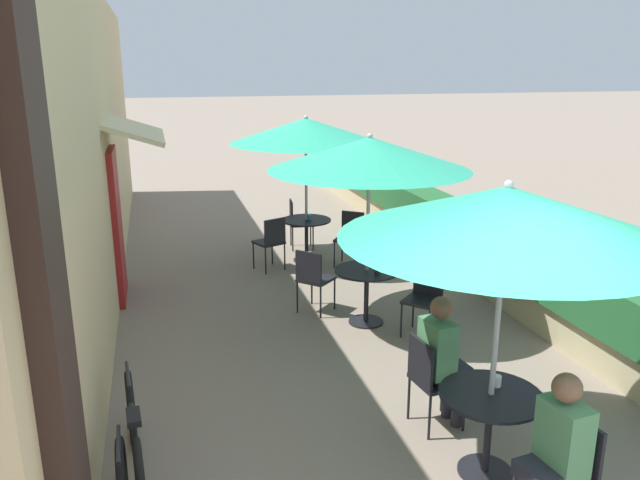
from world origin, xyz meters
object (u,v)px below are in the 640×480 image
at_px(cafe_chair_far_right, 271,239).
at_px(cafe_chair_near_left, 566,468).
at_px(patio_umbrella_near, 506,213).
at_px(bicycle_second, 135,441).
at_px(cafe_chair_far_back, 350,234).
at_px(patio_umbrella_mid, 369,154).
at_px(cafe_chair_mid_left, 313,276).
at_px(patio_table_far, 306,230).
at_px(coffee_cup_near, 497,381).
at_px(coffee_cup_mid, 377,270).
at_px(seated_patron_near_left, 556,451).
at_px(patio_table_near, 489,415).
at_px(coffee_cup_far, 309,217).
at_px(patio_table_mid, 367,283).
at_px(cafe_chair_near_right, 430,375).
at_px(cafe_chair_far_left, 297,220).
at_px(cafe_chair_mid_right, 425,293).
at_px(seated_patron_near_right, 442,356).
at_px(patio_umbrella_far, 306,131).

bearing_deg(cafe_chair_far_right, cafe_chair_near_left, -104.54).
xyz_separation_m(patio_umbrella_near, bicycle_second, (-2.71, 0.64, -1.81)).
bearing_deg(cafe_chair_far_back, patio_umbrella_mid, 114.56).
distance_m(cafe_chair_mid_left, bicycle_second, 3.70).
height_order(cafe_chair_mid_left, patio_table_far, cafe_chair_mid_left).
bearing_deg(coffee_cup_near, patio_umbrella_near, -136.49).
bearing_deg(coffee_cup_mid, coffee_cup_near, -90.67).
relative_size(seated_patron_near_left, cafe_chair_far_right, 1.44).
height_order(cafe_chair_near_left, patio_table_far, cafe_chair_near_left).
bearing_deg(patio_umbrella_mid, coffee_cup_near, -89.14).
relative_size(patio_table_near, coffee_cup_far, 9.02).
xyz_separation_m(patio_umbrella_mid, patio_table_far, (-0.11, 2.71, -1.63)).
distance_m(patio_umbrella_near, coffee_cup_near, 1.41).
bearing_deg(seated_patron_near_left, patio_table_mid, -7.14).
distance_m(cafe_chair_near_right, bicycle_second, 2.55).
bearing_deg(cafe_chair_near_left, patio_umbrella_mid, -5.49).
relative_size(patio_table_far, bicycle_second, 0.47).
distance_m(coffee_cup_mid, cafe_chair_far_right, 2.66).
bearing_deg(patio_table_far, cafe_chair_far_left, 88.50).
bearing_deg(cafe_chair_mid_right, cafe_chair_far_left, -34.15).
bearing_deg(cafe_chair_far_back, coffee_cup_far, 7.16).
bearing_deg(coffee_cup_near, cafe_chair_near_right, 113.25).
bearing_deg(seated_patron_near_right, coffee_cup_near, 6.83).
bearing_deg(patio_umbrella_mid, coffee_cup_far, 91.55).
distance_m(cafe_chair_near_left, bicycle_second, 3.19).
relative_size(seated_patron_near_right, cafe_chair_mid_left, 1.44).
bearing_deg(patio_table_far, patio_umbrella_far, 180.00).
xyz_separation_m(patio_umbrella_far, cafe_chair_far_right, (-0.66, -0.36, -1.64)).
xyz_separation_m(seated_patron_near_right, coffee_cup_mid, (0.19, 2.21, 0.07)).
bearing_deg(cafe_chair_mid_left, patio_umbrella_mid, 5.85).
xyz_separation_m(cafe_chair_near_right, patio_umbrella_mid, (0.23, 2.39, 1.64)).
distance_m(seated_patron_near_right, patio_umbrella_mid, 2.80).
relative_size(patio_table_near, coffee_cup_mid, 9.02).
distance_m(patio_umbrella_near, cafe_chair_near_right, 1.81).
bearing_deg(cafe_chair_far_right, patio_umbrella_far, 5.85).
xyz_separation_m(cafe_chair_mid_right, bicycle_second, (-3.34, -2.00, -0.17)).
distance_m(patio_umbrella_near, cafe_chair_far_back, 5.71).
bearing_deg(bicycle_second, patio_table_near, -17.91).
bearing_deg(coffee_cup_far, cafe_chair_near_right, -91.75).
bearing_deg(seated_patron_near_left, coffee_cup_near, -10.24).
relative_size(seated_patron_near_right, cafe_chair_mid_right, 1.44).
bearing_deg(seated_patron_near_left, patio_table_far, -6.15).
relative_size(cafe_chair_far_right, cafe_chair_far_back, 1.00).
height_order(coffee_cup_near, bicycle_second, coffee_cup_near).
height_order(cafe_chair_mid_right, coffee_cup_far, cafe_chair_mid_right).
distance_m(seated_patron_near_right, coffee_cup_far, 5.04).
height_order(cafe_chair_mid_right, patio_table_far, cafe_chair_mid_right).
xyz_separation_m(cafe_chair_mid_right, cafe_chair_far_right, (-1.34, 2.84, 0.00)).
bearing_deg(cafe_chair_mid_right, cafe_chair_near_left, 128.50).
relative_size(patio_umbrella_near, patio_umbrella_mid, 1.00).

